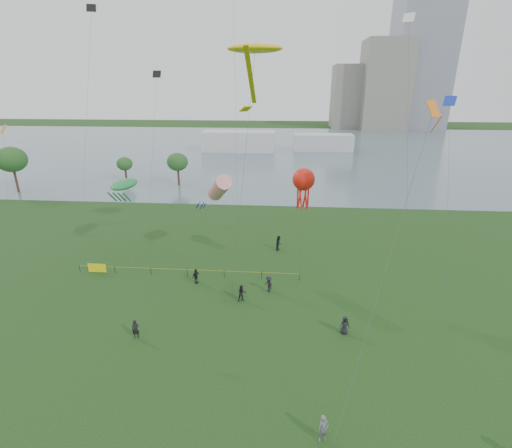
# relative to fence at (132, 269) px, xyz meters

# --- Properties ---
(ground_plane) EXTENTS (400.00, 400.00, 0.00)m
(ground_plane) POSITION_rel_fence_xyz_m (13.90, -14.82, -0.55)
(ground_plane) COLOR black
(lake) EXTENTS (400.00, 120.00, 0.08)m
(lake) POSITION_rel_fence_xyz_m (13.90, 85.18, -0.53)
(lake) COLOR slate
(lake) RESTS_ON ground_plane
(building_mid) EXTENTS (20.00, 20.00, 38.00)m
(building_mid) POSITION_rel_fence_xyz_m (59.90, 147.18, 18.45)
(building_mid) COLOR gray
(building_mid) RESTS_ON ground_plane
(building_low) EXTENTS (16.00, 18.00, 28.00)m
(building_low) POSITION_rel_fence_xyz_m (45.90, 153.18, 13.45)
(building_low) COLOR slate
(building_low) RESTS_ON ground_plane
(pavilion_left) EXTENTS (22.00, 8.00, 6.00)m
(pavilion_left) POSITION_rel_fence_xyz_m (1.90, 80.18, 2.45)
(pavilion_left) COLOR silver
(pavilion_left) RESTS_ON ground_plane
(pavilion_right) EXTENTS (18.00, 7.00, 5.00)m
(pavilion_right) POSITION_rel_fence_xyz_m (27.90, 83.18, 1.95)
(pavilion_right) COLOR silver
(pavilion_right) RESTS_ON ground_plane
(trees) EXTENTS (34.15, 14.22, 8.56)m
(trees) POSITION_rel_fence_xyz_m (-24.40, 33.57, 4.95)
(trees) COLOR #3C261B
(trees) RESTS_ON ground_plane
(fence) EXTENTS (24.07, 0.07, 1.05)m
(fence) POSITION_rel_fence_xyz_m (0.00, 0.00, 0.00)
(fence) COLOR black
(fence) RESTS_ON ground_plane
(kite_flyer) EXTENTS (0.76, 0.63, 1.78)m
(kite_flyer) POSITION_rel_fence_xyz_m (18.84, -18.72, 0.33)
(kite_flyer) COLOR slate
(kite_flyer) RESTS_ON ground_plane
(spectator_a) EXTENTS (0.97, 0.87, 1.63)m
(spectator_a) POSITION_rel_fence_xyz_m (12.52, -4.43, 0.26)
(spectator_a) COLOR black
(spectator_a) RESTS_ON ground_plane
(spectator_b) EXTENTS (1.15, 1.26, 1.70)m
(spectator_b) POSITION_rel_fence_xyz_m (14.97, -2.56, 0.29)
(spectator_b) COLOR black
(spectator_b) RESTS_ON ground_plane
(spectator_c) EXTENTS (0.84, 1.00, 1.60)m
(spectator_c) POSITION_rel_fence_xyz_m (7.42, -1.44, 0.24)
(spectator_c) COLOR black
(spectator_c) RESTS_ON ground_plane
(spectator_d) EXTENTS (0.86, 0.64, 1.61)m
(spectator_d) POSITION_rel_fence_xyz_m (21.49, -8.66, 0.25)
(spectator_d) COLOR black
(spectator_d) RESTS_ON ground_plane
(spectator_f) EXTENTS (0.66, 0.50, 1.62)m
(spectator_f) POSITION_rel_fence_xyz_m (4.60, -10.52, 0.25)
(spectator_f) COLOR black
(spectator_f) RESTS_ON ground_plane
(spectator_g) EXTENTS (0.91, 1.06, 1.88)m
(spectator_g) POSITION_rel_fence_xyz_m (15.78, 7.48, 0.38)
(spectator_g) COLOR black
(spectator_g) RESTS_ON ground_plane
(kite_stingray) EXTENTS (4.85, 9.99, 22.56)m
(kite_stingray) POSITION_rel_fence_xyz_m (13.39, 0.29, 21.54)
(kite_stingray) COLOR #3F3F42
(kite_windsock) EXTENTS (7.25, 4.96, 10.93)m
(kite_windsock) POSITION_rel_fence_xyz_m (9.42, 2.74, 8.52)
(kite_windsock) COLOR #3F3F42
(kite_creature) EXTENTS (3.38, 7.24, 9.26)m
(kite_creature) POSITION_rel_fence_xyz_m (-1.66, 4.44, 8.24)
(kite_creature) COLOR #3F3F42
(kite_octopus) EXTENTS (2.15, 2.92, 11.91)m
(kite_octopus) POSITION_rel_fence_xyz_m (18.07, 0.10, 10.19)
(kite_octopus) COLOR #3F3F42
(kite_delta) EXTENTS (8.16, 14.00, 18.26)m
(kite_delta) POSITION_rel_fence_xyz_m (26.01, -7.66, 15.91)
(kite_delta) COLOR #3F3F42
(small_kites) EXTENTS (40.68, 14.64, 16.83)m
(small_kites) POSITION_rel_fence_xyz_m (8.99, 3.97, 22.10)
(small_kites) COLOR black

